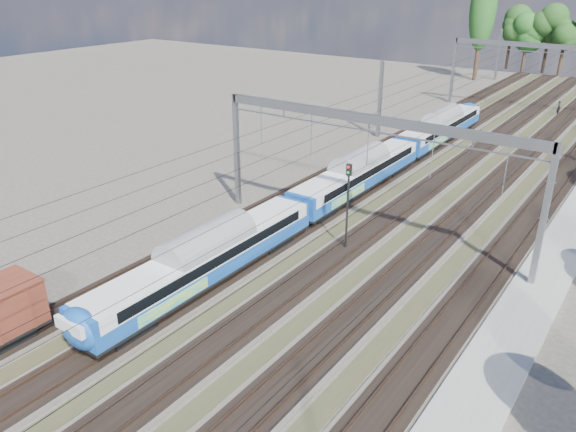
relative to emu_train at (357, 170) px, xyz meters
The scene contains 7 objects.
track_bed 9.32m from the emu_train, 60.24° to the left, with size 21.00×130.00×0.34m.
platform 23.88m from the emu_train, 46.08° to the right, with size 3.00×70.00×0.30m, color gray.
catenary 16.80m from the emu_train, 72.74° to the left, with size 25.65×130.00×9.00m.
poplar 62.43m from the emu_train, 99.33° to the left, with size 4.40×4.40×19.04m.
emu_train is the anchor object (origin of this frame).
worker 41.84m from the emu_train, 79.32° to the left, with size 0.70×0.46×1.92m, color black.
signal_near 10.42m from the emu_train, 64.91° to the right, with size 0.44×0.41×6.17m.
Camera 1 is at (16.51, -2.56, 17.58)m, focal length 35.00 mm.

